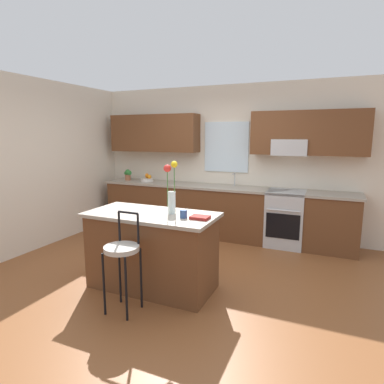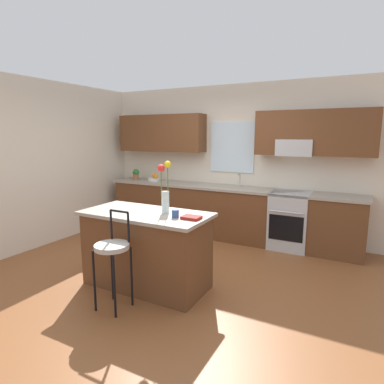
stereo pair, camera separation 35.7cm
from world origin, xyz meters
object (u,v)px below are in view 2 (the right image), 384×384
cookbook (191,218)px  mug_ceramic (175,214)px  oven_range (290,220)px  bar_stool_near (112,251)px  kitchen_island (146,249)px  flower_vase (165,190)px  fruit_bowl_oranges (154,178)px  potted_plant_small (136,174)px

cookbook → mug_ceramic: bearing=-170.5°
mug_ceramic → oven_range: bearing=70.0°
bar_stool_near → mug_ceramic: bearing=51.1°
oven_range → kitchen_island: (-1.25, -2.20, 0.00)m
flower_vase → fruit_bowl_oranges: flower_vase is taller
kitchen_island → fruit_bowl_oranges: bearing=122.2°
mug_ceramic → fruit_bowl_oranges: bearing=129.0°
flower_vase → bar_stool_near: bearing=-108.8°
mug_ceramic → fruit_bowl_oranges: 2.92m
mug_ceramic → cookbook: mug_ceramic is taller
oven_range → flower_vase: 2.47m
kitchen_island → bar_stool_near: (-0.00, -0.59, 0.17)m
flower_vase → cookbook: 0.48m
oven_range → fruit_bowl_oranges: bearing=179.4°
bar_stool_near → potted_plant_small: 3.39m
oven_range → flower_vase: size_ratio=1.50×
kitchen_island → mug_ceramic: bearing=-5.9°
oven_range → fruit_bowl_oranges: (-2.66, 0.03, 0.51)m
mug_ceramic → potted_plant_small: potted_plant_small is taller
cookbook → potted_plant_small: potted_plant_small is taller
kitchen_island → cookbook: cookbook is taller
oven_range → bar_stool_near: bar_stool_near is taller
mug_ceramic → flower_vase: bearing=149.9°
oven_range → mug_ceramic: (-0.82, -2.24, 0.51)m
oven_range → potted_plant_small: bearing=179.6°
kitchen_island → bar_stool_near: size_ratio=1.48×
flower_vase → cookbook: size_ratio=3.06×
oven_range → flower_vase: (-1.03, -2.12, 0.73)m
potted_plant_small → mug_ceramic: bearing=-44.7°
oven_range → kitchen_island: 2.53m
bar_stool_near → mug_ceramic: bar_stool_near is taller
kitchen_island → fruit_bowl_oranges: fruit_bowl_oranges is taller
bar_stool_near → fruit_bowl_oranges: (-1.40, 2.81, 0.33)m
mug_ceramic → fruit_bowl_oranges: size_ratio=0.37×
cookbook → potted_plant_small: size_ratio=0.91×
cookbook → fruit_bowl_oranges: bearing=132.1°
bar_stool_near → mug_ceramic: size_ratio=11.58×
bar_stool_near → potted_plant_small: potted_plant_small is taller
kitchen_island → potted_plant_small: potted_plant_small is taller
oven_range → potted_plant_small: size_ratio=4.21×
cookbook → fruit_bowl_oranges: fruit_bowl_oranges is taller
potted_plant_small → oven_range: bearing=-0.4°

